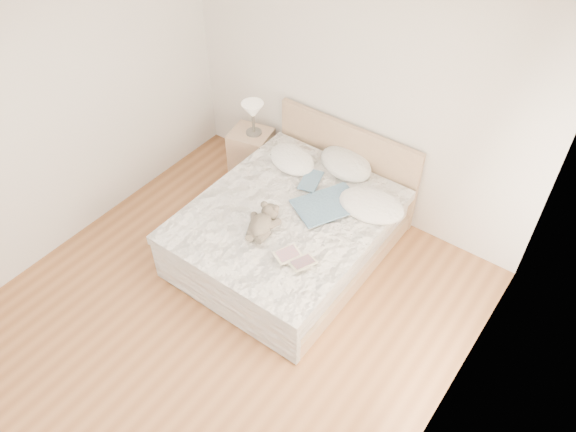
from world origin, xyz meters
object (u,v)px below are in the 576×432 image
object	(u,v)px
teddy_bear	(260,231)
bed	(292,228)
photo_book	(287,158)
table_lamp	(253,112)
childrens_book	(295,259)
nightstand	(251,152)

from	to	relation	value
teddy_bear	bed	bearing A→B (deg)	72.16
bed	photo_book	xyz separation A→B (m)	(-0.48, 0.56, 0.32)
table_lamp	childrens_book	distance (m)	2.05
table_lamp	photo_book	world-z (taller)	table_lamp
nightstand	childrens_book	distance (m)	2.08
bed	teddy_bear	xyz separation A→B (m)	(-0.02, -0.47, 0.34)
teddy_bear	photo_book	bearing A→B (deg)	98.49
table_lamp	teddy_bear	bearing A→B (deg)	-48.87
bed	table_lamp	bearing A→B (deg)	144.99
bed	photo_book	world-z (taller)	bed
bed	nightstand	size ratio (longest dim) A/B	3.83
table_lamp	childrens_book	world-z (taller)	table_lamp
bed	table_lamp	xyz separation A→B (m)	(-1.11, 0.78, 0.54)
childrens_book	photo_book	bearing A→B (deg)	153.36
photo_book	table_lamp	bearing A→B (deg)	168.60
table_lamp	teddy_bear	size ratio (longest dim) A/B	1.04
table_lamp	photo_book	bearing A→B (deg)	-19.26
childrens_book	teddy_bear	size ratio (longest dim) A/B	0.88
nightstand	photo_book	world-z (taller)	photo_book
teddy_bear	childrens_book	bearing A→B (deg)	-25.51
photo_book	childrens_book	size ratio (longest dim) A/B	1.00
bed	nightstand	xyz separation A→B (m)	(-1.15, 0.76, -0.03)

